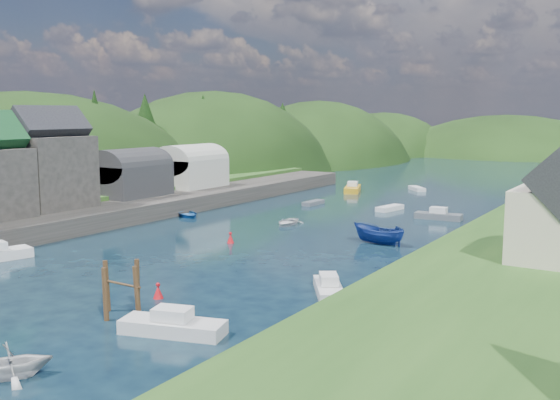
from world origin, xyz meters
The scene contains 11 objects.
ground centered at (0.00, 50.00, 0.00)m, with size 600.00×600.00×0.00m, color black.
hillside_left centered at (-45.00, 75.00, -8.03)m, with size 44.00×245.56×52.00m.
far_hills centered at (1.22, 174.01, -10.80)m, with size 103.00×68.00×44.00m.
hill_trees centered at (0.79, 63.82, 11.05)m, with size 91.01×148.91×11.86m.
quay_left centered at (-24.00, 20.00, 1.00)m, with size 12.00×110.00×2.00m, color #2D2B28.
terrace_left_grass centered at (-31.00, 20.00, 1.25)m, with size 12.00×110.00×2.50m, color #234719.
boat_sheds centered at (-26.00, 39.00, 5.27)m, with size 7.00×21.00×7.50m.
piling_cluster_far centered at (4.12, 2.93, 1.37)m, with size 3.22×3.00×3.88m.
channel_buoy_near centered at (3.64, 6.67, 0.48)m, with size 0.70×0.70×1.10m.
channel_buoy_far centered at (-3.17, 23.98, 0.48)m, with size 0.70×0.70×1.10m.
moored_boats centered at (-2.74, 20.87, 0.61)m, with size 37.48×92.18×2.18m.
Camera 1 is at (32.82, -23.77, 12.61)m, focal length 40.00 mm.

